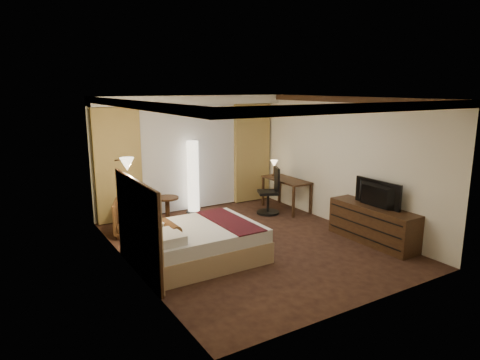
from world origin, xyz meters
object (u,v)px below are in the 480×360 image
floor_lamp (193,177)px  office_chair (268,191)px  side_table (168,209)px  desk (286,194)px  armchair (134,215)px  dresser (373,224)px  bed (198,243)px  television (374,191)px

floor_lamp → office_chair: size_ratio=1.55×
side_table → floor_lamp: 1.03m
desk → armchair: bearing=177.1°
armchair → side_table: size_ratio=1.43×
armchair → office_chair: (3.08, -0.23, 0.15)m
dresser → bed: bearing=163.2°
floor_lamp → office_chair: floor_lamp is taller
armchair → floor_lamp: bearing=45.7°
bed → television: (3.15, -0.96, 0.71)m
dresser → desk: bearing=91.1°
side_table → office_chair: (2.22, -0.65, 0.27)m
floor_lamp → desk: 2.25m
desk → television: television is taller
desk → dresser: desk is taller
office_chair → television: office_chair is taller
bed → dresser: size_ratio=1.12×
bed → desk: (3.13, 1.65, 0.08)m
television → dresser: bearing=-90.6°
bed → desk: bearing=27.9°
armchair → floor_lamp: (1.66, 0.76, 0.46)m
armchair → television: size_ratio=0.76×
side_table → television: bearing=-49.0°
side_table → bed: bearing=-98.9°
desk → television: bearing=-89.6°
bed → floor_lamp: (1.14, 2.60, 0.55)m
floor_lamp → dresser: 4.13m
bed → dresser: bearing=-16.8°
armchair → television: (3.66, -2.80, 0.61)m
floor_lamp → desk: bearing=-25.5°
side_table → office_chair: bearing=-16.4°
armchair → office_chair: size_ratio=0.72×
desk → office_chair: bearing=-174.9°
television → bed: bearing=72.5°
television → side_table: bearing=40.4°
desk → office_chair: office_chair is taller
bed → television: television is taller
side_table → television: 4.32m
floor_lamp → dresser: size_ratio=0.94×
side_table → office_chair: size_ratio=0.50×
floor_lamp → office_chair: 1.76m
armchair → desk: 3.65m
office_chair → television: bearing=-52.7°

